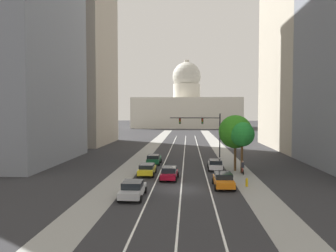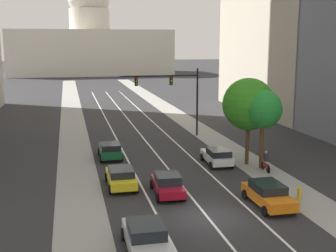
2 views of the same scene
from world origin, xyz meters
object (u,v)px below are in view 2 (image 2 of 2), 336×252
(fire_hydrant, at_px, (299,193))
(street_tree_far_right, at_px, (263,110))
(street_tree_mid_right, at_px, (249,104))
(traffic_signal_mast, at_px, (174,89))
(car_silver, at_px, (146,237))
(car_green, at_px, (110,150))
(capitol_building, at_px, (90,44))
(car_white, at_px, (217,156))
(car_yellow, at_px, (121,177))
(car_orange, at_px, (268,194))
(cyclist, at_px, (266,161))
(car_crimson, at_px, (167,184))

(fire_hydrant, relative_size, street_tree_far_right, 0.14)
(street_tree_mid_right, bearing_deg, traffic_signal_mast, 105.53)
(car_silver, relative_size, car_green, 1.12)
(capitol_building, xyz_separation_m, car_silver, (-4.35, -129.04, -8.82))
(car_white, relative_size, car_yellow, 0.94)
(capitol_building, height_order, car_orange, capitol_building)
(car_white, bearing_deg, street_tree_mid_right, -94.96)
(car_green, relative_size, fire_hydrant, 4.55)
(street_tree_far_right, bearing_deg, car_yellow, -169.19)
(cyclist, bearing_deg, car_orange, 157.25)
(capitol_building, bearing_deg, car_yellow, -92.10)
(car_silver, height_order, car_crimson, car_silver)
(car_yellow, bearing_deg, car_orange, -123.98)
(car_silver, distance_m, cyclist, 16.59)
(car_silver, bearing_deg, traffic_signal_mast, -16.16)
(car_orange, relative_size, cyclist, 2.62)
(car_yellow, xyz_separation_m, cyclist, (11.85, 1.22, 0.10))
(cyclist, relative_size, street_tree_mid_right, 0.23)
(capitol_building, height_order, car_yellow, capitol_building)
(capitol_building, xyz_separation_m, street_tree_mid_right, (6.92, -114.92, -4.43))
(car_green, bearing_deg, capitol_building, -1.58)
(fire_hydrant, bearing_deg, capitol_building, 93.15)
(cyclist, distance_m, street_tree_far_right, 4.20)
(traffic_signal_mast, distance_m, street_tree_far_right, 14.35)
(capitol_building, bearing_deg, car_crimson, -90.69)
(car_silver, height_order, street_tree_far_right, street_tree_far_right)
(car_silver, bearing_deg, capitol_building, -1.54)
(car_white, distance_m, car_crimson, 8.66)
(car_crimson, relative_size, traffic_signal_mast, 0.50)
(fire_hydrant, height_order, street_tree_far_right, street_tree_far_right)
(traffic_signal_mast, relative_size, street_tree_mid_right, 1.16)
(car_orange, relative_size, car_yellow, 1.03)
(car_yellow, height_order, street_tree_mid_right, street_tree_mid_right)
(car_orange, relative_size, fire_hydrant, 4.96)
(car_white, distance_m, car_green, 9.60)
(car_crimson, bearing_deg, capitol_building, 1.80)
(car_orange, xyz_separation_m, street_tree_far_right, (3.21, 8.14, 4.13))
(car_green, bearing_deg, car_orange, -147.46)
(car_silver, distance_m, car_yellow, 10.39)
(capitol_building, relative_size, car_crimson, 11.89)
(street_tree_mid_right, bearing_deg, car_silver, -128.59)
(car_silver, xyz_separation_m, car_yellow, (0.00, 10.39, -0.03))
(car_yellow, relative_size, street_tree_far_right, 0.67)
(car_green, bearing_deg, car_silver, -179.32)
(car_white, xyz_separation_m, traffic_signal_mast, (-0.84, 11.99, 4.49))
(car_white, relative_size, street_tree_mid_right, 0.56)
(capitol_building, height_order, car_silver, capitol_building)
(car_yellow, bearing_deg, traffic_signal_mast, -26.06)
(car_crimson, distance_m, traffic_signal_mast, 19.61)
(traffic_signal_mast, relative_size, cyclist, 5.00)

